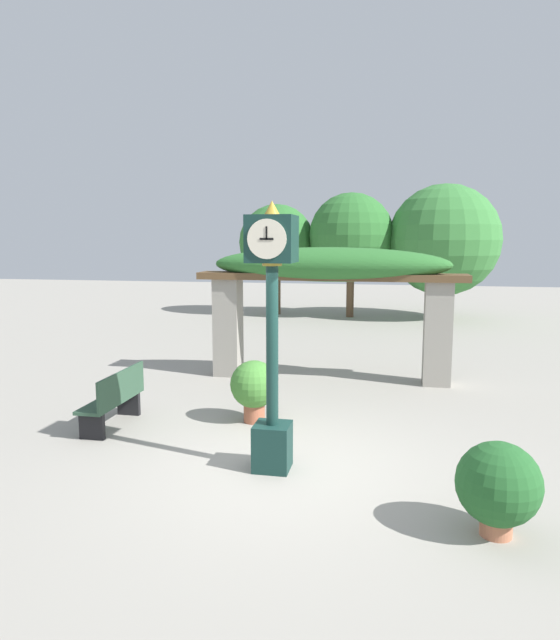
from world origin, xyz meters
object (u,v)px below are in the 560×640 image
object	(u,v)px
park_bench	(115,399)
potted_plant_near_right	(254,386)
potted_plant_near_left	(498,485)
pedestal_clock	(272,323)

from	to	relation	value
park_bench	potted_plant_near_right	bearing A→B (deg)	107.22
potted_plant_near_left	park_bench	bearing A→B (deg)	156.04
park_bench	pedestal_clock	bearing A→B (deg)	67.34
pedestal_clock	park_bench	bearing A→B (deg)	157.34
pedestal_clock	potted_plant_near_right	distance (m)	2.31
potted_plant_near_right	pedestal_clock	bearing A→B (deg)	-69.37
potted_plant_near_right	potted_plant_near_left	bearing A→B (deg)	-43.11
potted_plant_near_left	potted_plant_near_right	world-z (taller)	potted_plant_near_right
pedestal_clock	potted_plant_near_right	xyz separation A→B (m)	(-0.67, 1.79, -1.29)
potted_plant_near_left	park_bench	world-z (taller)	potted_plant_near_left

